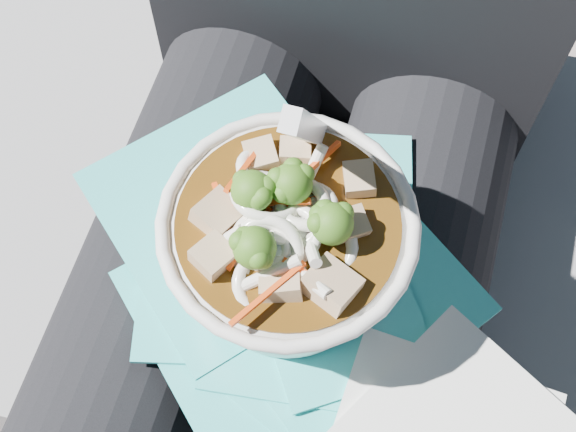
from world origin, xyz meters
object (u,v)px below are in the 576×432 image
(udon_bowl, at_px, (288,245))
(stone_ledge, at_px, (307,292))
(lap, at_px, (265,336))
(plastic_bag, at_px, (284,275))
(person_body, at_px, (297,219))

(udon_bowl, bearing_deg, stone_ledge, 95.90)
(lap, relative_size, plastic_bag, 1.45)
(stone_ledge, relative_size, udon_bowl, 4.89)
(lap, bearing_deg, person_body, 90.00)
(person_body, xyz_separation_m, udon_bowl, (0.01, -0.07, 0.11))
(lap, bearing_deg, plastic_bag, 68.13)
(lap, distance_m, udon_bowl, 0.15)
(lap, xyz_separation_m, udon_bowl, (0.01, 0.02, 0.15))
(stone_ledge, bearing_deg, udon_bowl, -84.10)
(stone_ledge, height_order, lap, lap)
(lap, xyz_separation_m, plastic_bag, (0.01, 0.02, 0.08))
(udon_bowl, bearing_deg, person_body, 100.48)
(plastic_bag, bearing_deg, udon_bowl, -48.67)
(person_body, bearing_deg, stone_ledge, 90.00)
(lap, bearing_deg, udon_bowl, 54.75)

